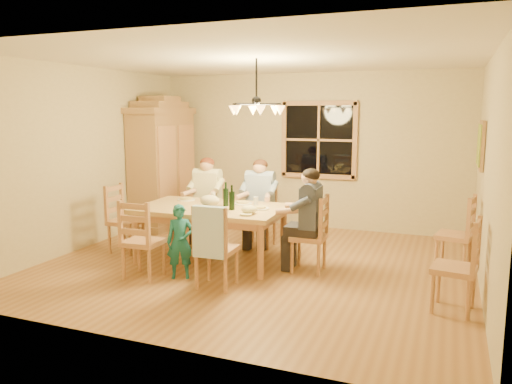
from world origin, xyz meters
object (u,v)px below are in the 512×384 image
at_px(chair_far_left, 208,223).
at_px(chair_far_right, 260,227).
at_px(adult_woman, 207,189).
at_px(chair_spare_back, 453,247).
at_px(adult_slate_man, 309,207).
at_px(chair_near_left, 144,254).
at_px(chair_end_left, 126,231).
at_px(chair_end_right, 309,248).
at_px(chandelier, 256,108).
at_px(chair_near_right, 217,262).
at_px(adult_plaid_man, 260,192).
at_px(wine_bottle_a, 226,194).
at_px(child, 180,242).
at_px(chair_spare_front, 453,283).
at_px(armoire, 163,167).
at_px(dining_table, 211,214).
at_px(wine_bottle_b, 232,197).

relative_size(chair_far_left, chair_far_right, 1.00).
relative_size(adult_woman, chair_spare_back, 0.88).
bearing_deg(adult_slate_man, chair_near_left, 116.57).
height_order(chair_end_left, chair_end_right, same).
distance_m(chandelier, chair_near_right, 2.02).
bearing_deg(adult_plaid_man, wine_bottle_a, 75.69).
xyz_separation_m(chair_far_left, wine_bottle_a, (0.69, -0.80, 0.62)).
bearing_deg(chair_near_left, chair_end_right, 26.57).
distance_m(chair_far_right, chair_end_right, 1.35).
relative_size(child, chair_spare_back, 0.93).
height_order(chair_far_right, chair_spare_front, same).
height_order(armoire, dining_table, armoire).
height_order(chandelier, chair_end_right, chandelier).
distance_m(armoire, chair_end_left, 1.89).
distance_m(adult_woman, child, 1.81).
height_order(chair_end_left, child, chair_end_left).
bearing_deg(child, chair_far_left, 80.65).
height_order(chair_far_left, chair_end_left, same).
xyz_separation_m(chair_end_right, adult_woman, (-1.89, 0.87, 0.54)).
height_order(chair_end_right, wine_bottle_a, wine_bottle_a).
bearing_deg(chair_end_left, adult_plaid_man, 117.98).
bearing_deg(chair_near_left, chair_far_right, 64.80).
xyz_separation_m(chair_end_right, adult_slate_man, (0.00, -0.00, 0.54)).
bearing_deg(adult_slate_man, dining_table, 90.00).
bearing_deg(adult_plaid_man, chair_end_right, 136.64).
xyz_separation_m(chair_far_left, chair_spare_back, (3.62, -0.13, 0.00)).
height_order(chair_far_left, chair_end_right, same).
xyz_separation_m(chair_end_left, adult_woman, (0.84, 0.96, 0.54)).
relative_size(chair_near_left, child, 1.08).
height_order(armoire, adult_plaid_man, armoire).
height_order(chandelier, armoire, chandelier).
relative_size(chair_far_left, chair_near_right, 1.00).
height_order(chandelier, chair_end_left, chandelier).
bearing_deg(chandelier, armoire, 146.54).
bearing_deg(wine_bottle_b, chair_far_right, 90.32).
bearing_deg(chair_far_right, chair_spare_front, 147.48).
bearing_deg(adult_slate_man, armoire, 61.18).
bearing_deg(chair_end_right, chair_spare_front, -114.75).
bearing_deg(wine_bottle_a, adult_plaid_man, 77.54).
relative_size(dining_table, adult_plaid_man, 2.29).
distance_m(chair_near_left, chair_spare_front, 3.57).
bearing_deg(wine_bottle_a, armoire, 141.84).
height_order(chair_far_left, chair_near_left, same).
xyz_separation_m(chandelier, dining_table, (-0.65, -0.04, -1.41)).
relative_size(chair_near_left, adult_slate_man, 1.13).
xyz_separation_m(chair_far_left, chair_near_right, (1.04, -1.82, 0.00)).
xyz_separation_m(chair_near_left, adult_slate_man, (1.83, 0.99, 0.54)).
bearing_deg(adult_slate_man, chair_far_right, 46.64).
bearing_deg(chair_spare_front, adult_plaid_man, 67.56).
height_order(chair_far_left, chair_far_right, same).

